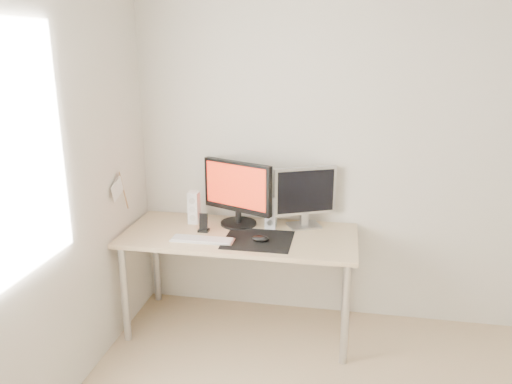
{
  "coord_description": "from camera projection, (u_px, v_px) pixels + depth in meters",
  "views": [
    {
      "loc": [
        -0.24,
        -1.75,
        1.98
      ],
      "look_at": [
        -0.83,
        1.46,
        1.01
      ],
      "focal_mm": 35.0,
      "sensor_mm": 36.0,
      "label": 1
    }
  ],
  "objects": [
    {
      "name": "main_monitor",
      "position": [
        237.0,
        191.0,
        3.52
      ],
      "size": [
        0.52,
        0.34,
        0.47
      ],
      "color": "black",
      "rests_on": "desk"
    },
    {
      "name": "desk",
      "position": [
        240.0,
        244.0,
        3.45
      ],
      "size": [
        1.6,
        0.7,
        0.73
      ],
      "color": "#D1B587",
      "rests_on": "ground"
    },
    {
      "name": "pennant",
      "position": [
        119.0,
        189.0,
        3.33
      ],
      "size": [
        0.01,
        0.23,
        0.29
      ],
      "color": "#A57F54",
      "rests_on": "wall_left"
    },
    {
      "name": "speaker_left",
      "position": [
        194.0,
        208.0,
        3.6
      ],
      "size": [
        0.07,
        0.09,
        0.23
      ],
      "color": "white",
      "rests_on": "desk"
    },
    {
      "name": "mousepad",
      "position": [
        258.0,
        240.0,
        3.31
      ],
      "size": [
        0.45,
        0.4,
        0.0
      ],
      "primitive_type": "cube",
      "color": "black",
      "rests_on": "desk"
    },
    {
      "name": "wall_back",
      "position": [
        381.0,
        153.0,
        3.46
      ],
      "size": [
        3.5,
        0.0,
        3.5
      ],
      "primitive_type": "plane",
      "rotation": [
        1.57,
        0.0,
        0.0
      ],
      "color": "silver",
      "rests_on": "ground"
    },
    {
      "name": "phone_dock",
      "position": [
        204.0,
        226.0,
        3.45
      ],
      "size": [
        0.07,
        0.06,
        0.13
      ],
      "color": "black",
      "rests_on": "desk"
    },
    {
      "name": "speaker_right",
      "position": [
        271.0,
        212.0,
        3.5
      ],
      "size": [
        0.07,
        0.09,
        0.23
      ],
      "color": "white",
      "rests_on": "desk"
    },
    {
      "name": "second_monitor",
      "position": [
        305.0,
        194.0,
        3.49
      ],
      "size": [
        0.43,
        0.24,
        0.43
      ],
      "color": "#B4B5B7",
      "rests_on": "desk"
    },
    {
      "name": "keyboard",
      "position": [
        202.0,
        240.0,
        3.3
      ],
      "size": [
        0.42,
        0.12,
        0.02
      ],
      "color": "silver",
      "rests_on": "desk"
    },
    {
      "name": "mouse",
      "position": [
        260.0,
        239.0,
        3.27
      ],
      "size": [
        0.12,
        0.07,
        0.04
      ],
      "primitive_type": "ellipsoid",
      "color": "black",
      "rests_on": "mousepad"
    }
  ]
}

